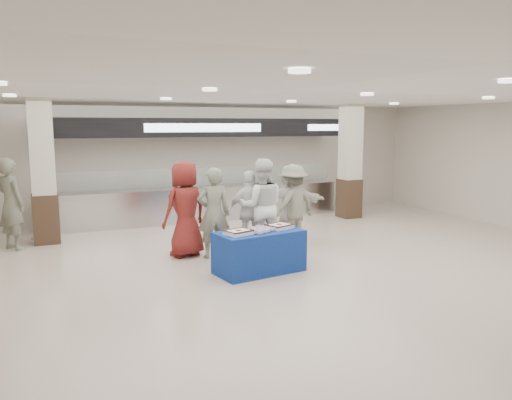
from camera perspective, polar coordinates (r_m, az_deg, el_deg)
name	(u,v)px	position (r m, az deg, el deg)	size (l,w,h in m)	color
ground	(292,272)	(9.06, 4.12, -8.25)	(14.00, 14.00, 0.00)	beige
serving_line	(202,179)	(13.77, -6.19, 2.42)	(8.70, 0.85, 2.80)	silver
column_left	(43,175)	(11.95, -23.14, 2.64)	(0.55, 0.55, 3.20)	#332217
column_right	(350,164)	(14.38, 10.69, 4.07)	(0.55, 0.55, 3.20)	#332217
display_table	(259,252)	(8.96, 0.37, -5.93)	(1.55, 0.78, 0.75)	navy
sheet_cake_left	(239,232)	(8.61, -2.01, -3.65)	(0.52, 0.46, 0.09)	white
sheet_cake_right	(279,226)	(9.12, 2.70, -2.96)	(0.53, 0.47, 0.09)	white
cupcake_tray	(260,230)	(8.83, 0.43, -3.43)	(0.50, 0.46, 0.07)	silver
civilian_maroon	(185,209)	(10.04, -8.09, -1.02)	(0.94, 0.61, 1.92)	maroon
soldier_a	(214,213)	(9.88, -4.87, -1.48)	(0.66, 0.43, 1.80)	slate
chef_tall	(261,206)	(10.18, 0.63, -0.73)	(0.95, 0.74, 1.95)	white
chef_short	(250,211)	(10.30, -0.63, -1.32)	(1.00, 0.41, 1.70)	white
soldier_b	(293,204)	(11.05, 4.29, -0.51)	(1.14, 0.65, 1.76)	slate
civilian_white	(291,203)	(11.16, 4.03, -0.38)	(1.65, 0.53, 1.78)	white
soldier_bg	(11,204)	(11.71, -26.20, -0.39)	(0.71, 0.47, 1.95)	slate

